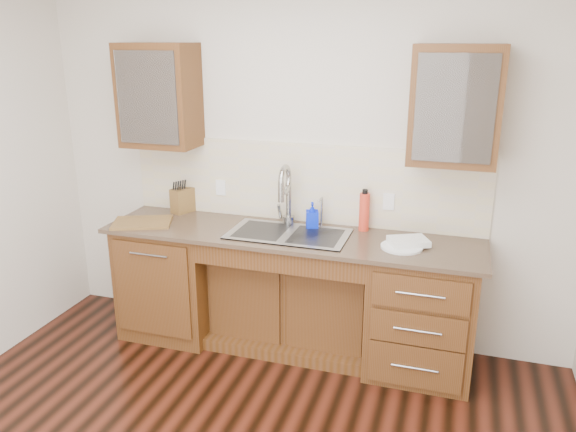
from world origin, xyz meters
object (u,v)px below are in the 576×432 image
(water_bottle, at_px, (364,212))
(soap_bottle, at_px, (312,215))
(cutting_board, at_px, (142,222))
(knife_block, at_px, (183,200))
(plate, at_px, (402,247))

(water_bottle, bearing_deg, soap_bottle, -169.59)
(soap_bottle, bearing_deg, cutting_board, 174.57)
(knife_block, xyz_separation_m, cutting_board, (-0.15, -0.36, -0.09))
(water_bottle, height_order, cutting_board, water_bottle)
(knife_block, relative_size, cutting_board, 0.46)
(plate, xyz_separation_m, cutting_board, (-1.90, -0.07, 0.00))
(soap_bottle, height_order, water_bottle, water_bottle)
(water_bottle, xyz_separation_m, knife_block, (-1.45, 0.01, -0.04))
(soap_bottle, relative_size, knife_block, 1.00)
(water_bottle, xyz_separation_m, cutting_board, (-1.60, -0.35, -0.13))
(cutting_board, bearing_deg, soap_bottle, 12.85)
(soap_bottle, distance_m, cutting_board, 1.27)
(soap_bottle, bearing_deg, knife_block, 157.79)
(soap_bottle, height_order, knife_block, same)
(plate, distance_m, cutting_board, 1.91)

